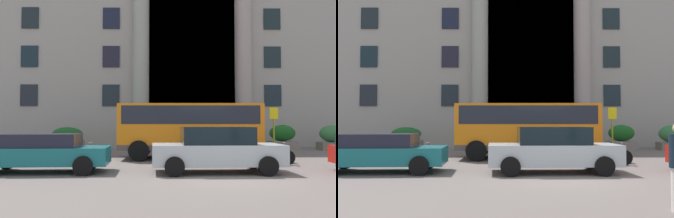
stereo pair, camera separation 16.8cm
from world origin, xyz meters
TOP-DOWN VIEW (x-y plane):
  - ground_plane at (0.00, 0.00)m, footprint 80.00×64.00m
  - office_building_facade at (0.00, 17.47)m, footprint 41.53×9.80m
  - orange_minibus at (-0.78, 5.50)m, footprint 6.44×2.79m
  - bus_stop_sign at (3.78, 7.38)m, footprint 0.44×0.08m
  - hedge_planter_east at (5.36, 10.66)m, footprint 1.68×0.92m
  - hedge_planter_entrance_right at (-1.46, 10.82)m, footprint 1.92×0.78m
  - hedge_planter_far_east at (-7.78, 10.47)m, footprint 1.91×0.82m
  - hedge_planter_far_west at (8.40, 10.53)m, footprint 1.64×0.96m
  - parked_compact_extra at (-0.24, 0.91)m, footprint 4.32×2.01m
  - parked_sedan_second at (-6.04, 1.05)m, footprint 4.44×2.05m
  - motorcycle_near_kerb at (2.14, 3.05)m, footprint 1.93×0.67m
  - motorcycle_far_end at (-0.72, 3.32)m, footprint 2.03×0.61m
  - scooter_by_planter at (-5.47, 3.07)m, footprint 1.95×0.55m

SIDE VIEW (x-z plane):
  - ground_plane at x=0.00m, z-range -0.12..0.00m
  - motorcycle_near_kerb at x=2.14m, z-range 0.01..0.90m
  - scooter_by_planter at x=-5.47m, z-range 0.01..0.90m
  - motorcycle_far_end at x=-0.72m, z-range 0.01..0.91m
  - hedge_planter_entrance_right at x=-1.46m, z-range -0.02..1.19m
  - hedge_planter_far_east at x=-7.78m, z-range -0.03..1.37m
  - parked_sedan_second at x=-6.04m, z-range 0.03..1.32m
  - hedge_planter_far_west at x=8.40m, z-range -0.02..1.48m
  - hedge_planter_east at x=5.36m, z-range -0.03..1.50m
  - parked_compact_extra at x=-0.24m, z-range 0.01..1.52m
  - orange_minibus at x=-0.78m, z-range 0.26..2.77m
  - bus_stop_sign at x=3.78m, z-range 0.30..2.76m
  - office_building_facade at x=0.00m, z-range -0.01..16.05m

